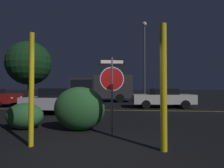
{
  "coord_description": "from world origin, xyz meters",
  "views": [
    {
      "loc": [
        0.78,
        -3.94,
        1.45
      ],
      "look_at": [
        -0.06,
        4.83,
        1.64
      ],
      "focal_mm": 28.0,
      "sensor_mm": 36.0,
      "label": 1
    }
  ],
  "objects_px": {
    "stop_sign": "(112,80)",
    "passing_car_1": "(60,101)",
    "street_lamp": "(144,50)",
    "yellow_pole_left": "(31,89)",
    "hedge_bush_2": "(79,109)",
    "delivery_truck": "(101,87)",
    "tree_0": "(29,63)",
    "hedge_bush_1": "(25,116)",
    "passing_car_2": "(162,98)",
    "yellow_pole_right": "(163,87)"
  },
  "relations": [
    {
      "from": "hedge_bush_2",
      "to": "passing_car_2",
      "type": "distance_m",
      "value": 8.43
    },
    {
      "from": "passing_car_1",
      "to": "tree_0",
      "type": "bearing_deg",
      "value": -141.54
    },
    {
      "from": "stop_sign",
      "to": "yellow_pole_left",
      "type": "bearing_deg",
      "value": -157.38
    },
    {
      "from": "yellow_pole_left",
      "to": "tree_0",
      "type": "bearing_deg",
      "value": 121.09
    },
    {
      "from": "stop_sign",
      "to": "hedge_bush_2",
      "type": "height_order",
      "value": "stop_sign"
    },
    {
      "from": "passing_car_2",
      "to": "tree_0",
      "type": "bearing_deg",
      "value": 58.9
    },
    {
      "from": "hedge_bush_2",
      "to": "passing_car_1",
      "type": "height_order",
      "value": "hedge_bush_2"
    },
    {
      "from": "stop_sign",
      "to": "yellow_pole_right",
      "type": "height_order",
      "value": "yellow_pole_right"
    },
    {
      "from": "stop_sign",
      "to": "hedge_bush_2",
      "type": "relative_size",
      "value": 1.37
    },
    {
      "from": "hedge_bush_1",
      "to": "stop_sign",
      "type": "bearing_deg",
      "value": -9.03
    },
    {
      "from": "hedge_bush_2",
      "to": "stop_sign",
      "type": "bearing_deg",
      "value": -22.68
    },
    {
      "from": "hedge_bush_1",
      "to": "passing_car_2",
      "type": "height_order",
      "value": "passing_car_2"
    },
    {
      "from": "yellow_pole_right",
      "to": "hedge_bush_2",
      "type": "distance_m",
      "value": 3.1
    },
    {
      "from": "street_lamp",
      "to": "tree_0",
      "type": "relative_size",
      "value": 1.1
    },
    {
      "from": "tree_0",
      "to": "stop_sign",
      "type": "bearing_deg",
      "value": -52.24
    },
    {
      "from": "passing_car_1",
      "to": "street_lamp",
      "type": "relative_size",
      "value": 0.51
    },
    {
      "from": "yellow_pole_right",
      "to": "delivery_truck",
      "type": "xyz_separation_m",
      "value": [
        -3.68,
        13.96,
        0.06
      ]
    },
    {
      "from": "yellow_pole_right",
      "to": "passing_car_2",
      "type": "relative_size",
      "value": 0.65
    },
    {
      "from": "stop_sign",
      "to": "street_lamp",
      "type": "bearing_deg",
      "value": 70.24
    },
    {
      "from": "tree_0",
      "to": "delivery_truck",
      "type": "bearing_deg",
      "value": -15.32
    },
    {
      "from": "hedge_bush_2",
      "to": "delivery_truck",
      "type": "height_order",
      "value": "delivery_truck"
    },
    {
      "from": "stop_sign",
      "to": "tree_0",
      "type": "bearing_deg",
      "value": 117.81
    },
    {
      "from": "yellow_pole_right",
      "to": "street_lamp",
      "type": "distance_m",
      "value": 13.7
    },
    {
      "from": "hedge_bush_1",
      "to": "passing_car_2",
      "type": "bearing_deg",
      "value": 50.09
    },
    {
      "from": "hedge_bush_1",
      "to": "passing_car_1",
      "type": "height_order",
      "value": "passing_car_1"
    },
    {
      "from": "yellow_pole_left",
      "to": "street_lamp",
      "type": "relative_size",
      "value": 0.35
    },
    {
      "from": "yellow_pole_right",
      "to": "passing_car_2",
      "type": "xyz_separation_m",
      "value": [
        1.68,
        9.05,
        -0.76
      ]
    },
    {
      "from": "passing_car_1",
      "to": "hedge_bush_2",
      "type": "bearing_deg",
      "value": 31.57
    },
    {
      "from": "stop_sign",
      "to": "yellow_pole_left",
      "type": "relative_size",
      "value": 0.85
    },
    {
      "from": "stop_sign",
      "to": "hedge_bush_1",
      "type": "distance_m",
      "value": 3.4
    },
    {
      "from": "yellow_pole_right",
      "to": "delivery_truck",
      "type": "bearing_deg",
      "value": 104.79
    },
    {
      "from": "yellow_pole_right",
      "to": "passing_car_1",
      "type": "height_order",
      "value": "yellow_pole_right"
    },
    {
      "from": "yellow_pole_left",
      "to": "tree_0",
      "type": "distance_m",
      "value": 19.56
    },
    {
      "from": "hedge_bush_1",
      "to": "delivery_truck",
      "type": "distance_m",
      "value": 12.3
    },
    {
      "from": "hedge_bush_1",
      "to": "passing_car_2",
      "type": "xyz_separation_m",
      "value": [
        6.12,
        7.32,
        0.25
      ]
    },
    {
      "from": "hedge_bush_1",
      "to": "yellow_pole_right",
      "type": "bearing_deg",
      "value": -21.27
    },
    {
      "from": "hedge_bush_2",
      "to": "street_lamp",
      "type": "distance_m",
      "value": 12.7
    },
    {
      "from": "hedge_bush_1",
      "to": "street_lamp",
      "type": "xyz_separation_m",
      "value": [
        5.2,
        11.44,
        4.7
      ]
    },
    {
      "from": "yellow_pole_left",
      "to": "passing_car_2",
      "type": "height_order",
      "value": "yellow_pole_left"
    },
    {
      "from": "stop_sign",
      "to": "passing_car_1",
      "type": "bearing_deg",
      "value": 118.72
    },
    {
      "from": "delivery_truck",
      "to": "yellow_pole_left",
      "type": "bearing_deg",
      "value": 178.44
    },
    {
      "from": "passing_car_1",
      "to": "yellow_pole_left",
      "type": "bearing_deg",
      "value": 15.98
    },
    {
      "from": "hedge_bush_1",
      "to": "street_lamp",
      "type": "relative_size",
      "value": 0.17
    },
    {
      "from": "passing_car_2",
      "to": "hedge_bush_1",
      "type": "bearing_deg",
      "value": 135.79
    },
    {
      "from": "yellow_pole_right",
      "to": "delivery_truck",
      "type": "distance_m",
      "value": 14.43
    },
    {
      "from": "yellow_pole_left",
      "to": "delivery_truck",
      "type": "height_order",
      "value": "yellow_pole_left"
    },
    {
      "from": "hedge_bush_1",
      "to": "delivery_truck",
      "type": "height_order",
      "value": "delivery_truck"
    },
    {
      "from": "yellow_pole_left",
      "to": "passing_car_1",
      "type": "relative_size",
      "value": 0.7
    },
    {
      "from": "delivery_truck",
      "to": "street_lamp",
      "type": "relative_size",
      "value": 0.8
    },
    {
      "from": "delivery_truck",
      "to": "tree_0",
      "type": "bearing_deg",
      "value": 71.15
    }
  ]
}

